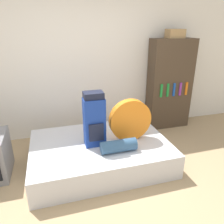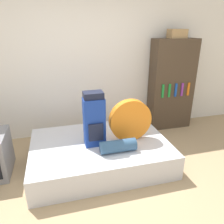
# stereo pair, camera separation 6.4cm
# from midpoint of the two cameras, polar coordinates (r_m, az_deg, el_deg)

# --- Properties ---
(ground_plane) EXTENTS (16.00, 16.00, 0.00)m
(ground_plane) POSITION_cam_midpoint_polar(r_m,az_deg,el_deg) (2.78, 0.11, -22.48)
(ground_plane) COLOR tan
(wall_back) EXTENTS (8.00, 0.05, 2.60)m
(wall_back) POSITION_cam_midpoint_polar(r_m,az_deg,el_deg) (3.96, -7.43, 12.37)
(wall_back) COLOR white
(wall_back) RESTS_ON ground_plane
(bed) EXTENTS (1.96, 1.36, 0.35)m
(bed) POSITION_cam_midpoint_polar(r_m,az_deg,el_deg) (3.30, -2.59, -10.46)
(bed) COLOR silver
(bed) RESTS_ON ground_plane
(backpack) EXTENTS (0.29, 0.23, 0.77)m
(backpack) POSITION_cam_midpoint_polar(r_m,az_deg,el_deg) (3.00, -4.07, -2.06)
(backpack) COLOR navy
(backpack) RESTS_ON bed
(tent_bag) EXTENTS (0.62, 0.11, 0.62)m
(tent_bag) POSITION_cam_midpoint_polar(r_m,az_deg,el_deg) (3.16, 5.35, -2.13)
(tent_bag) COLOR orange
(tent_bag) RESTS_ON bed
(sleeping_roll) EXTENTS (0.48, 0.17, 0.17)m
(sleeping_roll) POSITION_cam_midpoint_polar(r_m,az_deg,el_deg) (2.94, 2.25, -8.87)
(sleeping_roll) COLOR #33567A
(sleeping_roll) RESTS_ON bed
(bookshelf) EXTENTS (0.83, 0.35, 1.71)m
(bookshelf) POSITION_cam_midpoint_polar(r_m,az_deg,el_deg) (4.40, 15.65, 6.79)
(bookshelf) COLOR #473828
(bookshelf) RESTS_ON ground_plane
(cardboard_box) EXTENTS (0.31, 0.21, 0.16)m
(cardboard_box) POSITION_cam_midpoint_polar(r_m,az_deg,el_deg) (4.26, 17.09, 18.97)
(cardboard_box) COLOR #A88456
(cardboard_box) RESTS_ON bookshelf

